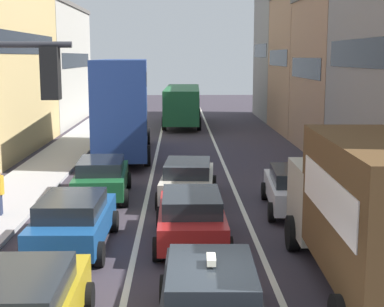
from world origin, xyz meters
TOP-DOWN VIEW (x-y plane):
  - sidewalk_left at (-6.70, 20.00)m, footprint 2.60×64.00m
  - lane_stripe_left at (-1.70, 20.00)m, footprint 0.16×60.00m
  - lane_stripe_right at (1.70, 20.00)m, footprint 0.16×60.00m
  - building_row_right at (9.90, 23.14)m, footprint 7.20×43.90m
  - removalist_box_truck at (3.70, 2.57)m, footprint 2.89×7.77m
  - taxi_centre_lane_front at (0.08, 0.62)m, footprint 2.15×4.35m
  - sedan_centre_lane_second at (-0.16, 6.19)m, footprint 2.07×4.30m
  - wagon_left_lane_second at (-3.40, 5.87)m, footprint 2.12×4.33m
  - hatchback_centre_lane_third at (-0.17, 11.11)m, footprint 2.30×4.41m
  - sedan_left_lane_third at (-3.38, 11.63)m, footprint 2.22×4.38m
  - sedan_right_lane_behind_truck at (3.47, 9.62)m, footprint 2.30×4.41m
  - bus_mid_queue_primary at (-3.42, 20.95)m, footprint 3.20×10.61m
  - bus_far_queue_secondary at (-0.19, 34.58)m, footprint 3.03×10.57m

SIDE VIEW (x-z plane):
  - lane_stripe_left at x=-1.70m, z-range 0.00..0.01m
  - lane_stripe_right at x=1.70m, z-range 0.00..0.01m
  - sidewalk_left at x=-6.70m, z-range 0.00..0.14m
  - sedan_centre_lane_second at x=-0.16m, z-range 0.05..1.54m
  - wagon_left_lane_second at x=-3.40m, z-range 0.05..1.54m
  - hatchback_centre_lane_third at x=-0.17m, z-range 0.05..1.54m
  - sedan_left_lane_third at x=-3.38m, z-range 0.05..1.54m
  - sedan_right_lane_behind_truck at x=3.47m, z-range 0.05..1.54m
  - taxi_centre_lane_front at x=0.08m, z-range -0.03..1.63m
  - bus_far_queue_secondary at x=-0.19m, z-range 0.31..3.21m
  - removalist_box_truck at x=3.70m, z-range 0.18..3.76m
  - bus_mid_queue_primary at x=-3.42m, z-range 0.30..5.36m
  - building_row_right at x=9.90m, z-range -0.62..10.05m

